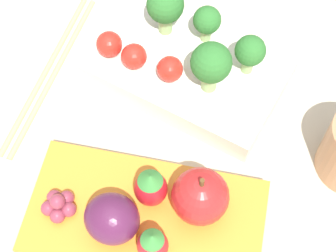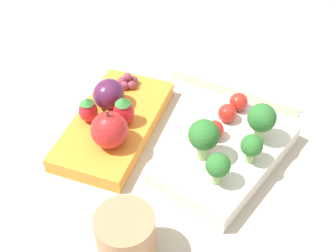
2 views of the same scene
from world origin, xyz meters
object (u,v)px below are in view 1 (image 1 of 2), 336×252
Objects in this scene: broccoli_floret_1 at (211,64)px; broccoli_floret_2 at (210,22)px; broccoli_floret_0 at (165,6)px; chopsticks_pair at (50,72)px; strawberry_0 at (153,245)px; broccoli_floret_3 at (250,52)px; bento_box_fruit at (146,219)px; apple at (200,196)px; cherry_tomato_0 at (134,56)px; strawberry_1 at (151,187)px; cherry_tomato_1 at (109,44)px; grape_cluster at (59,205)px; cherry_tomato_2 at (170,69)px; plum at (112,219)px; bento_box_savoury at (187,70)px.

broccoli_floret_1 is 1.38× the size of broccoli_floret_2.
broccoli_floret_0 is 0.27× the size of chopsticks_pair.
broccoli_floret_3 is at bearing 85.12° from strawberry_0.
broccoli_floret_3 is (0.04, 0.18, 0.05)m from bento_box_fruit.
apple is 0.22m from chopsticks_pair.
apple is 0.06m from strawberry_0.
cherry_tomato_0 is at bearing -103.94° from broccoli_floret_0.
apple is (0.11, -0.12, 0.01)m from cherry_tomato_0.
broccoli_floret_0 is at bearing 107.65° from strawberry_1.
broccoli_floret_1 is 1.48× the size of strawberry_0.
cherry_tomato_1 is 0.17m from grape_cluster.
apple reaches higher than grape_cluster.
strawberry_0 is 1.30× the size of grape_cluster.
apple is (0.00, -0.15, -0.01)m from broccoli_floret_3.
cherry_tomato_2 is 0.12× the size of chopsticks_pair.
broccoli_floret_0 is 1.42× the size of strawberry_0.
cherry_tomato_2 is (-0.07, -0.04, -0.02)m from broccoli_floret_3.
bento_box_fruit is at bearing -63.57° from cherry_tomato_0.
apple is at bearing 35.44° from plum.
bento_box_savoury is at bearing 144.97° from broccoli_floret_1.
strawberry_0 is at bearing -3.72° from grape_cluster.
broccoli_floret_2 reaches higher than chopsticks_pair.
cherry_tomato_2 is at bearing 102.79° from bento_box_fruit.
grape_cluster is at bearing -150.69° from strawberry_1.
broccoli_floret_1 is at bearing 80.09° from plum.
cherry_tomato_0 is at bearing -155.49° from bento_box_savoury.
broccoli_floret_2 is 0.10m from cherry_tomato_1.
bento_box_savoury is 6.70× the size of grape_cluster.
broccoli_floret_0 is 0.06m from cherry_tomato_2.
chopsticks_pair is (-0.16, 0.10, -0.04)m from strawberry_1.
strawberry_0 is (0.12, -0.17, 0.00)m from cherry_tomato_1.
strawberry_1 is at bearing -76.15° from cherry_tomato_2.
cherry_tomato_0 is at bearing -162.04° from broccoli_floret_3.
bento_box_fruit reaches higher than chopsticks_pair.
apple is at bearing -46.66° from cherry_tomato_0.
bento_box_fruit is at bearing -36.29° from chopsticks_pair.
plum is at bearing 169.28° from strawberry_0.
strawberry_0 is 0.09m from grape_cluster.
strawberry_0 is at bearing -78.05° from bento_box_savoury.
strawberry_1 is at bearing -32.28° from chopsticks_pair.
bento_box_fruit is at bearing -77.21° from cherry_tomato_2.
broccoli_floret_2 is at bearing 107.01° from apple.
broccoli_floret_1 reaches higher than apple.
bento_box_savoury is 0.05m from broccoli_floret_2.
broccoli_floret_0 is 1.33× the size of broccoli_floret_2.
chopsticks_pair is (-0.20, 0.09, -0.04)m from apple.
cherry_tomato_2 is at bearing 103.85° from strawberry_1.
broccoli_floret_2 reaches higher than grape_cluster.
chopsticks_pair is (-0.15, -0.08, -0.05)m from broccoli_floret_2.
cherry_tomato_1 reaches higher than chopsticks_pair.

